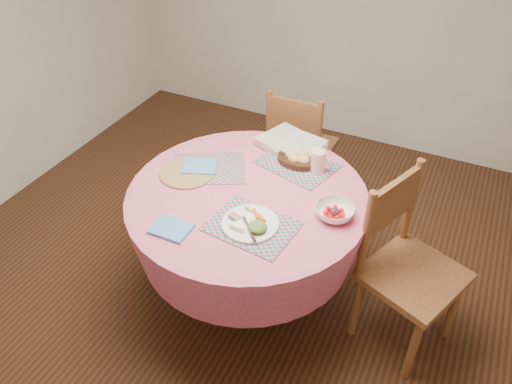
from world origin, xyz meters
TOP-DOWN VIEW (x-y plane):
  - ground at (0.00, 0.00)m, footprint 4.00×4.00m
  - room_envelope at (0.00, 0.00)m, footprint 4.01×4.01m
  - dining_table at (0.00, 0.00)m, footprint 1.24×1.24m
  - chair_right at (0.82, 0.11)m, footprint 0.57×0.58m
  - chair_back at (-0.08, 0.95)m, footprint 0.42×0.40m
  - placemat_front at (0.13, -0.21)m, footprint 0.43×0.34m
  - placemat_left at (-0.29, 0.11)m, footprint 0.49×0.45m
  - placemat_back at (0.13, 0.36)m, footprint 0.46×0.39m
  - wicker_trivet at (-0.37, 0.02)m, footprint 0.30×0.30m
  - napkin_near at (-0.20, -0.39)m, footprint 0.18×0.14m
  - napkin_far at (-0.33, 0.09)m, footprint 0.22×0.20m
  - dinner_plate at (0.13, -0.21)m, footprint 0.27×0.27m
  - bread_bowl at (0.13, 0.36)m, footprint 0.23×0.23m
  - latte_mug at (0.25, 0.34)m, footprint 0.12×0.08m
  - fruit_bowl at (0.45, 0.02)m, footprint 0.22×0.22m
  - newspaper_stack at (0.03, 0.50)m, footprint 0.41×0.37m

SIDE VIEW (x-z plane):
  - ground at x=0.00m, z-range 0.00..0.00m
  - chair_back at x=-0.08m, z-range 0.02..0.92m
  - chair_right at x=0.82m, z-range 0.02..1.00m
  - dining_table at x=0.00m, z-range 0.18..0.93m
  - placemat_front at x=0.13m, z-range 0.75..0.76m
  - placemat_left at x=-0.29m, z-range 0.75..0.76m
  - placemat_back at x=0.13m, z-range 0.75..0.76m
  - wicker_trivet at x=-0.37m, z-range 0.75..0.76m
  - napkin_near at x=-0.20m, z-range 0.75..0.76m
  - napkin_far at x=-0.33m, z-range 0.76..0.77m
  - dinner_plate at x=0.13m, z-range 0.75..0.80m
  - newspaper_stack at x=0.03m, z-range 0.76..0.80m
  - fruit_bowl at x=0.45m, z-range 0.75..0.81m
  - bread_bowl at x=0.13m, z-range 0.75..0.82m
  - latte_mug at x=0.25m, z-range 0.76..0.88m
  - room_envelope at x=0.00m, z-range 0.36..3.07m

